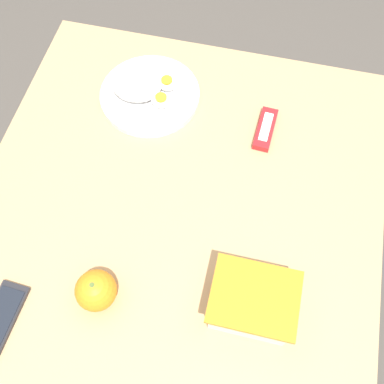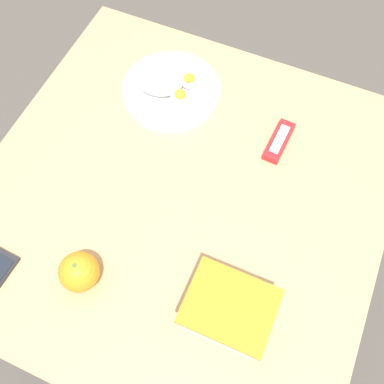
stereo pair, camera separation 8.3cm
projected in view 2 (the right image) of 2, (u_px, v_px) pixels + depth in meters
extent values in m
plane|color=#4C4742|center=(185.00, 283.00, 1.73)|extent=(10.00, 10.00, 0.00)
cube|color=tan|center=(181.00, 196.00, 1.06)|extent=(0.93, 0.95, 0.03)
cylinder|color=#A07D56|center=(346.00, 189.00, 1.50)|extent=(0.05, 0.05, 0.74)
cylinder|color=#A07D56|center=(128.00, 110.00, 1.65)|extent=(0.05, 0.05, 0.74)
cube|color=white|center=(228.00, 311.00, 0.88)|extent=(0.15, 0.12, 0.08)
cube|color=beige|center=(228.00, 313.00, 0.90)|extent=(0.14, 0.11, 0.05)
cube|color=orange|center=(230.00, 306.00, 0.84)|extent=(0.17, 0.14, 0.01)
ellipsoid|color=gray|center=(248.00, 322.00, 0.87)|extent=(0.07, 0.05, 0.02)
ellipsoid|color=gray|center=(231.00, 305.00, 0.89)|extent=(0.06, 0.06, 0.03)
ellipsoid|color=gray|center=(209.00, 301.00, 0.89)|extent=(0.06, 0.04, 0.03)
sphere|color=orange|center=(79.00, 272.00, 0.92)|extent=(0.08, 0.08, 0.08)
cylinder|color=#4C662D|center=(75.00, 266.00, 0.88)|extent=(0.01, 0.01, 0.00)
cylinder|color=white|center=(171.00, 91.00, 1.17)|extent=(0.26, 0.26, 0.02)
ellipsoid|color=white|center=(159.00, 78.00, 1.15)|extent=(0.13, 0.11, 0.05)
ellipsoid|color=white|center=(189.00, 82.00, 1.16)|extent=(0.05, 0.04, 0.03)
cylinder|color=#F4A823|center=(189.00, 78.00, 1.14)|extent=(0.03, 0.03, 0.01)
ellipsoid|color=white|center=(180.00, 98.00, 1.13)|extent=(0.05, 0.04, 0.03)
cylinder|color=#F4A823|center=(180.00, 94.00, 1.12)|extent=(0.03, 0.03, 0.01)
cube|color=red|center=(279.00, 141.00, 1.10)|extent=(0.05, 0.12, 0.02)
cube|color=white|center=(280.00, 139.00, 1.09)|extent=(0.03, 0.09, 0.00)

